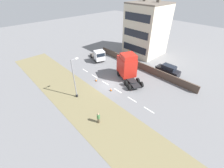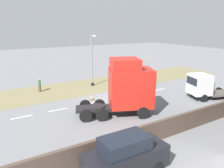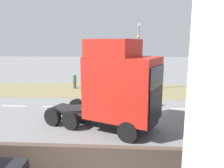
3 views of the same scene
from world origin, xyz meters
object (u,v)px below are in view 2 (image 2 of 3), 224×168
(flatbed_truck, at_px, (203,86))
(pedestrian, at_px, (39,85))
(traffic_cone_lead, at_px, (92,97))
(traffic_cone_trailing, at_px, (124,92))
(lorry_cab, at_px, (128,87))
(lamp_post, at_px, (92,64))
(parked_car, at_px, (126,156))

(flatbed_truck, bearing_deg, pedestrian, 69.87)
(pedestrian, bearing_deg, traffic_cone_lead, 34.22)
(traffic_cone_trailing, bearing_deg, lorry_cab, -31.95)
(lorry_cab, relative_size, flatbed_truck, 1.18)
(traffic_cone_lead, bearing_deg, pedestrian, -145.78)
(flatbed_truck, distance_m, lamp_post, 13.34)
(flatbed_truck, height_order, traffic_cone_lead, flatbed_truck)
(traffic_cone_trailing, bearing_deg, parked_car, -34.36)
(pedestrian, bearing_deg, lamp_post, 82.33)
(lamp_post, bearing_deg, traffic_cone_trailing, 16.85)
(lorry_cab, xyz_separation_m, parked_car, (6.58, -4.80, -1.44))
(lamp_post, bearing_deg, traffic_cone_lead, -27.11)
(lamp_post, height_order, traffic_cone_trailing, lamp_post)
(lorry_cab, relative_size, parked_car, 1.49)
(lorry_cab, xyz_separation_m, lamp_post, (-10.00, 1.57, 0.46))
(flatbed_truck, height_order, pedestrian, flatbed_truck)
(parked_car, relative_size, lamp_post, 0.70)
(parked_car, bearing_deg, flatbed_truck, 112.79)
(parked_car, bearing_deg, pedestrian, -178.97)
(parked_car, bearing_deg, traffic_cone_lead, 162.19)
(lorry_cab, distance_m, parked_car, 8.27)
(flatbed_truck, distance_m, traffic_cone_trailing, 8.51)
(traffic_cone_trailing, bearing_deg, flatbed_truck, 47.12)
(traffic_cone_lead, distance_m, traffic_cone_trailing, 4.09)
(traffic_cone_lead, bearing_deg, lorry_cab, 11.22)
(parked_car, relative_size, traffic_cone_lead, 7.91)
(traffic_cone_lead, height_order, traffic_cone_trailing, same)
(lorry_cab, height_order, flatbed_truck, lorry_cab)
(parked_car, xyz_separation_m, traffic_cone_trailing, (-11.54, 7.89, -0.76))
(lamp_post, distance_m, traffic_cone_lead, 6.22)
(flatbed_truck, xyz_separation_m, parked_car, (5.81, -14.07, -0.36))
(lamp_post, xyz_separation_m, traffic_cone_trailing, (5.04, 1.53, -2.66))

